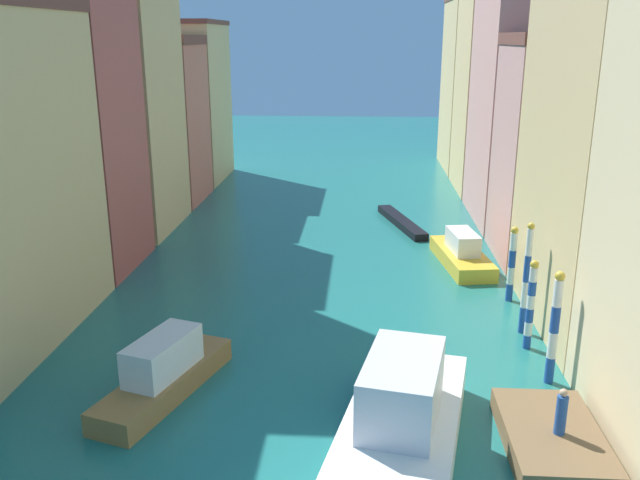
# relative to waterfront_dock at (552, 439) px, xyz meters

# --- Properties ---
(ground_plane) EXTENTS (154.00, 154.00, 0.00)m
(ground_plane) POSITION_rel_waterfront_dock_xyz_m (-8.91, 19.11, -0.39)
(ground_plane) COLOR #1E6B66
(building_left_2) EXTENTS (6.71, 7.18, 22.30)m
(building_left_2) POSITION_rel_waterfront_dock_xyz_m (-22.94, 17.04, 10.77)
(building_left_2) COLOR #B25147
(building_left_2) RESTS_ON ground
(building_left_3) EXTENTS (6.71, 8.83, 16.75)m
(building_left_3) POSITION_rel_waterfront_dock_xyz_m (-22.94, 25.46, 8.00)
(building_left_3) COLOR #DBB77A
(building_left_3) RESTS_ON ground
(building_left_4) EXTENTS (6.71, 7.55, 13.21)m
(building_left_4) POSITION_rel_waterfront_dock_xyz_m (-22.94, 33.85, 6.23)
(building_left_4) COLOR #C6705B
(building_left_4) RESTS_ON ground
(building_left_5) EXTENTS (6.71, 9.53, 14.53)m
(building_left_5) POSITION_rel_waterfront_dock_xyz_m (-22.94, 42.67, 6.88)
(building_left_5) COLOR #DBB77A
(building_left_5) RESTS_ON ground
(building_right_1) EXTENTS (6.71, 11.60, 17.32)m
(building_right_1) POSITION_rel_waterfront_dock_xyz_m (5.13, 10.87, 8.28)
(building_right_1) COLOR #DBB77A
(building_right_1) RESTS_ON ground
(building_right_2) EXTENTS (6.71, 7.27, 13.30)m
(building_right_2) POSITION_rel_waterfront_dock_xyz_m (5.13, 20.39, 6.27)
(building_right_2) COLOR tan
(building_right_2) RESTS_ON ground
(building_right_3) EXTENTS (6.71, 10.64, 17.74)m
(building_right_3) POSITION_rel_waterfront_dock_xyz_m (5.13, 29.65, 8.49)
(building_right_3) COLOR tan
(building_right_3) RESTS_ON ground
(building_right_4) EXTENTS (6.71, 9.12, 20.73)m
(building_right_4) POSITION_rel_waterfront_dock_xyz_m (5.13, 39.88, 9.99)
(building_right_4) COLOR #DBB77A
(building_right_4) RESTS_ON ground
(building_right_5) EXTENTS (6.71, 11.16, 17.01)m
(building_right_5) POSITION_rel_waterfront_dock_xyz_m (5.13, 50.29, 8.13)
(building_right_5) COLOR #DBB77A
(building_right_5) RESTS_ON ground
(waterfront_dock) EXTENTS (3.07, 5.11, 0.78)m
(waterfront_dock) POSITION_rel_waterfront_dock_xyz_m (0.00, 0.00, 0.00)
(waterfront_dock) COLOR brown
(waterfront_dock) RESTS_ON ground
(person_on_dock) EXTENTS (0.36, 0.36, 1.60)m
(person_on_dock) POSITION_rel_waterfront_dock_xyz_m (0.11, -0.27, 1.14)
(person_on_dock) COLOR #234C93
(person_on_dock) RESTS_ON waterfront_dock
(mooring_pole_0) EXTENTS (0.39, 0.39, 4.64)m
(mooring_pole_0) POSITION_rel_waterfront_dock_xyz_m (1.08, 4.55, 1.99)
(mooring_pole_0) COLOR #1E479E
(mooring_pole_0) RESTS_ON ground
(mooring_pole_1) EXTENTS (0.37, 0.37, 4.05)m
(mooring_pole_1) POSITION_rel_waterfront_dock_xyz_m (0.91, 7.57, 1.69)
(mooring_pole_1) COLOR #1E479E
(mooring_pole_1) RESTS_ON ground
(mooring_pole_2) EXTENTS (0.32, 0.32, 5.25)m
(mooring_pole_2) POSITION_rel_waterfront_dock_xyz_m (1.04, 9.21, 2.28)
(mooring_pole_2) COLOR #1E479E
(mooring_pole_2) RESTS_ON ground
(mooring_pole_3) EXTENTS (0.39, 0.39, 3.97)m
(mooring_pole_3) POSITION_rel_waterfront_dock_xyz_m (1.26, 13.12, 1.65)
(mooring_pole_3) COLOR #1E479E
(mooring_pole_3) RESTS_ON ground
(vaporetto_white) EXTENTS (5.39, 10.07, 3.43)m
(vaporetto_white) POSITION_rel_waterfront_dock_xyz_m (-5.01, -0.62, 0.79)
(vaporetto_white) COLOR white
(vaporetto_white) RESTS_ON ground
(gondola_black) EXTENTS (3.27, 8.26, 0.51)m
(gondola_black) POSITION_rel_waterfront_dock_xyz_m (-3.56, 27.17, -0.14)
(gondola_black) COLOR black
(gondola_black) RESTS_ON ground
(motorboat_0) EXTENTS (3.92, 7.26, 2.34)m
(motorboat_0) POSITION_rel_waterfront_dock_xyz_m (-13.75, 2.67, 0.50)
(motorboat_0) COLOR olive
(motorboat_0) RESTS_ON ground
(motorboat_1) EXTENTS (3.22, 6.97, 2.06)m
(motorboat_1) POSITION_rel_waterfront_dock_xyz_m (-0.42, 18.63, 0.32)
(motorboat_1) COLOR gold
(motorboat_1) RESTS_ON ground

